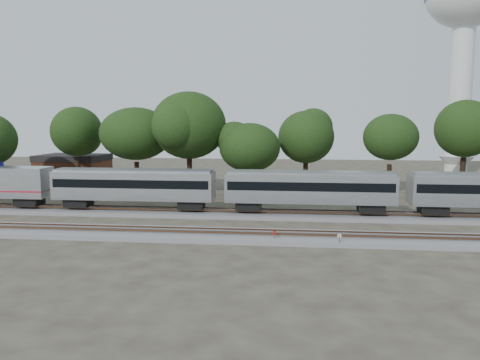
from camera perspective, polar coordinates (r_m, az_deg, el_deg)
The scene contains 16 objects.
ground at distance 47.16m, azimuth -0.43°, elevation -5.85°, with size 160.00×160.00×0.00m, color #383328.
track_far at distance 52.94m, azimuth 0.30°, elevation -4.13°, with size 160.00×5.00×0.73m.
track_near at distance 43.26m, azimuth -1.02°, elevation -6.80°, with size 160.00×5.00×0.73m.
train at distance 53.60m, azimuth 19.35°, elevation -0.98°, with size 116.33×3.33×4.91m.
switch_stand_red at distance 41.61m, azimuth 4.24°, elevation -6.72°, with size 0.33×0.16×1.08m.
switch_stand_white at distance 41.03m, azimuth 12.02°, elevation -7.00°, with size 0.37×0.07×1.15m.
switch_lever at distance 41.20m, azimuth 7.30°, elevation -7.68°, with size 0.50×0.30×0.30m, color #512D19.
water_tower at distance 97.51m, azimuth 25.71°, elevation 17.33°, with size 13.99×13.99×38.74m.
brick_building at distance 80.89m, azimuth -19.66°, elevation 1.16°, with size 11.07×8.25×5.04m.
tree_1 at distance 74.18m, azimuth -19.27°, elevation 5.60°, with size 9.10×9.10×12.82m.
tree_2 at distance 68.52m, azimuth -12.59°, elevation 5.51°, with size 8.85×8.85×12.48m.
tree_3 at distance 66.24m, azimuth -6.24°, elevation 6.63°, with size 10.08×10.08×14.21m.
tree_4 at distance 64.53m, azimuth 1.18°, elevation 3.97°, with size 7.03×7.03×9.91m.
tree_5 at distance 69.38m, azimuth 8.06°, elevation 5.19°, with size 8.31×8.31×11.72m.
tree_6 at distance 68.73m, azimuth 17.88°, elevation 4.98°, with size 8.43×8.43×11.89m.
tree_7 at distance 77.87m, azimuth 25.76°, elevation 5.65°, with size 9.52×9.52×13.42m.
Camera 1 is at (5.14, -45.59, 10.94)m, focal length 35.00 mm.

